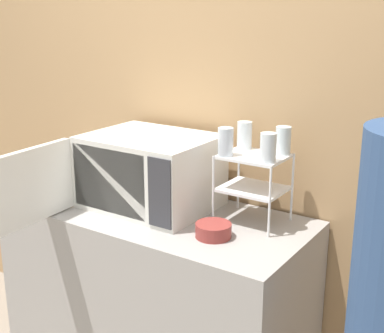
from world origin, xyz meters
TOP-DOWN VIEW (x-y plane):
  - wall_back at (0.00, 0.67)m, footprint 8.00×0.06m
  - counter at (0.00, 0.31)m, footprint 1.40×0.63m
  - microwave at (-0.07, 0.34)m, footprint 0.59×0.87m
  - dish_rack at (0.42, 0.45)m, footprint 0.27×0.23m
  - glass_front_left at (0.33, 0.37)m, footprint 0.06×0.06m
  - glass_back_right at (0.51, 0.52)m, footprint 0.06×0.06m
  - glass_front_right at (0.51, 0.38)m, footprint 0.06×0.06m
  - glass_back_left at (0.33, 0.52)m, footprint 0.06×0.06m
  - bowl at (0.37, 0.22)m, footprint 0.14×0.14m

SIDE VIEW (x-z plane):
  - counter at x=0.00m, z-range 0.00..0.92m
  - bowl at x=0.37m, z-range 0.92..0.98m
  - microwave at x=-0.07m, z-range 0.92..1.25m
  - dish_rack at x=0.42m, z-range 0.99..1.28m
  - glass_front_left at x=0.33m, z-range 1.21..1.33m
  - glass_back_right at x=0.51m, z-range 1.21..1.33m
  - glass_front_right at x=0.51m, z-range 1.21..1.33m
  - glass_back_left at x=0.33m, z-range 1.21..1.33m
  - wall_back at x=0.00m, z-range 0.00..2.60m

